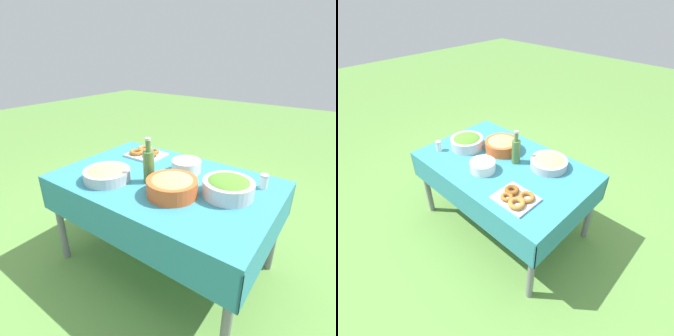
{
  "view_description": "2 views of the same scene",
  "coord_description": "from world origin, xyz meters",
  "views": [
    {
      "loc": [
        0.91,
        -1.23,
        1.46
      ],
      "look_at": [
        0.05,
        -0.03,
        0.8
      ],
      "focal_mm": 28.0,
      "sensor_mm": 36.0,
      "label": 1
    },
    {
      "loc": [
        -1.25,
        1.27,
        1.94
      ],
      "look_at": [
        -0.08,
        0.05,
        0.72
      ],
      "focal_mm": 28.0,
      "sensor_mm": 36.0,
      "label": 2
    }
  ],
  "objects": [
    {
      "name": "plate_stack",
      "position": [
        0.05,
        0.18,
        0.74
      ],
      "size": [
        0.2,
        0.2,
        0.08
      ],
      "color": "white",
      "rests_on": "picnic_table"
    },
    {
      "name": "salad_bowl",
      "position": [
        0.42,
        0.04,
        0.76
      ],
      "size": [
        0.29,
        0.29,
        0.11
      ],
      "color": "silver",
      "rests_on": "picnic_table"
    },
    {
      "name": "donut_platter",
      "position": [
        -0.37,
        0.26,
        0.72
      ],
      "size": [
        0.28,
        0.25,
        0.05
      ],
      "color": "silver",
      "rests_on": "picnic_table"
    },
    {
      "name": "pasta_bowl",
      "position": [
        -0.29,
        -0.22,
        0.74
      ],
      "size": [
        0.3,
        0.3,
        0.09
      ],
      "color": "#B2B7BC",
      "rests_on": "picnic_table"
    },
    {
      "name": "bread_bowl",
      "position": [
        0.16,
        -0.14,
        0.76
      ],
      "size": [
        0.3,
        0.3,
        0.12
      ],
      "color": "#E05B28",
      "rests_on": "picnic_table"
    },
    {
      "name": "olive_oil_bottle",
      "position": [
        -0.06,
        -0.08,
        0.81
      ],
      "size": [
        0.07,
        0.07,
        0.29
      ],
      "color": "#4C7238",
      "rests_on": "picnic_table"
    },
    {
      "name": "picnic_table",
      "position": [
        0.0,
        0.0,
        0.61
      ],
      "size": [
        1.42,
        0.91,
        0.7
      ],
      "color": "teal",
      "rests_on": "ground_plane"
    },
    {
      "name": "salt_shaker",
      "position": [
        0.56,
        0.25,
        0.75
      ],
      "size": [
        0.05,
        0.05,
        0.09
      ],
      "color": "white",
      "rests_on": "picnic_table"
    },
    {
      "name": "ground_plane",
      "position": [
        0.0,
        0.0,
        0.0
      ],
      "size": [
        14.0,
        14.0,
        0.0
      ],
      "primitive_type": "plane",
      "color": "#609342"
    }
  ]
}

